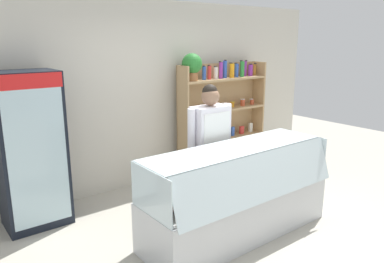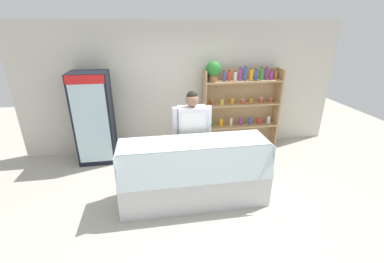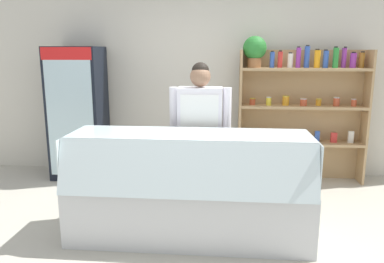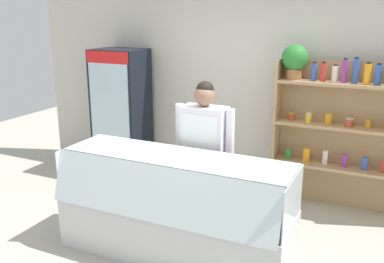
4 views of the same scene
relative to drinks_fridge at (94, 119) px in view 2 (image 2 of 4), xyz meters
name	(u,v)px [view 2 (image 2 of 4)]	position (x,y,z in m)	size (l,w,h in m)	color
ground_plane	(203,197)	(1.86, -1.60, -0.91)	(12.00, 12.00, 0.00)	#B7B2A3
back_wall	(185,88)	(1.86, 0.41, 0.44)	(6.80, 0.10, 2.70)	beige
drinks_fridge	(94,119)	(0.00, 0.00, 0.00)	(0.71, 0.57, 1.81)	black
shelving_unit	(237,100)	(2.95, 0.13, 0.22)	(1.68, 0.31, 1.95)	tan
deli_display_case	(194,183)	(1.71, -1.64, -0.59)	(2.25, 0.79, 1.01)	silver
shop_clerk	(192,130)	(1.77, -1.09, 0.07)	(0.65, 0.25, 1.64)	#2D2D38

